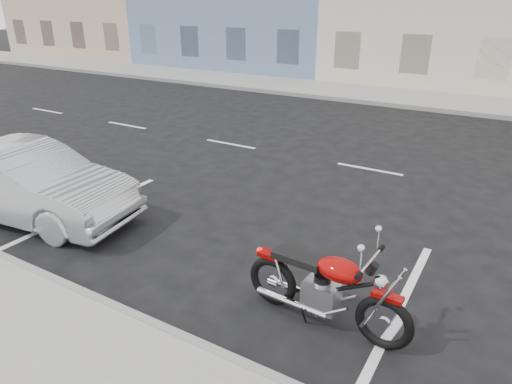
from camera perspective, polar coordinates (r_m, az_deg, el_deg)
ground at (r=10.91m, az=24.02°, el=0.76°), size 120.00×120.00×0.00m
sidewalk_far at (r=20.14m, az=13.46°, el=11.88°), size 80.00×3.40×0.15m
curb_near at (r=7.66m, az=-26.95°, el=-8.57°), size 80.00×0.12×0.16m
curb_far at (r=18.55m, az=11.79°, el=11.12°), size 80.00×0.12×0.16m
motorcycle at (r=5.53m, az=16.16°, el=-14.28°), size 2.20×0.73×1.10m
sedan_silver at (r=9.26m, az=-26.70°, el=1.02°), size 4.32×2.01×1.37m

